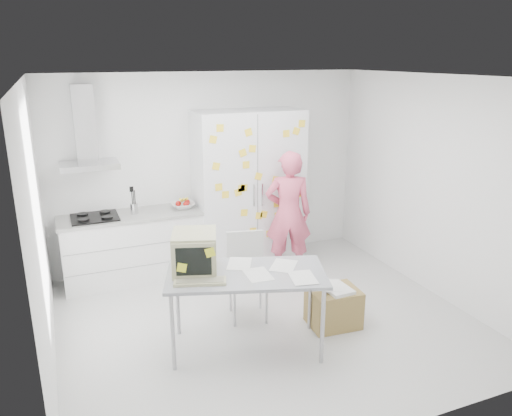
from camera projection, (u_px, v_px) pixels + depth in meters
name	position (u px, v px, depth m)	size (l,w,h in m)	color
floor	(266.00, 321.00, 5.71)	(4.50, 4.00, 0.02)	silver
walls	(243.00, 191.00, 5.95)	(4.52, 4.01, 2.70)	white
ceiling	(268.00, 77.00, 4.92)	(4.50, 4.00, 0.02)	white
counter_run	(133.00, 246.00, 6.64)	(1.84, 0.63, 1.28)	white
range_hood	(86.00, 135.00, 6.16)	(0.70, 0.48, 1.01)	silver
tall_cabinet	(249.00, 189.00, 7.03)	(1.50, 0.68, 2.20)	silver
person	(288.00, 214.00, 6.72)	(0.63, 0.41, 1.72)	#D95472
desk	(214.00, 262.00, 4.92)	(1.73, 1.23, 1.25)	gray
chair	(247.00, 270.00, 5.69)	(0.53, 0.53, 0.99)	#BABBB8
cardboard_box	(334.00, 307.00, 5.55)	(0.57, 0.47, 0.47)	olive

